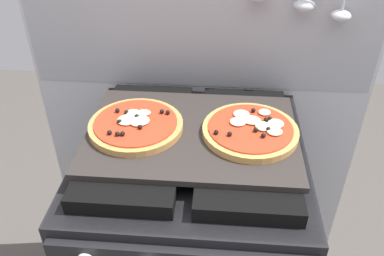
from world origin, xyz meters
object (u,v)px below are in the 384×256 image
Objects in this scene: pizza_left at (136,125)px; pizza_right at (251,130)px; stove at (192,248)px; baking_tray at (192,134)px.

pizza_left and pizza_right have the same top height.
stove is 3.70× the size of pizza_left.
stove is at bearing -178.70° from pizza_right.
pizza_left is (-0.15, 0.00, 0.48)m from stove.
pizza_right is at bearing 1.30° from stove.
pizza_left is at bearing -179.55° from pizza_right.
baking_tray reaches higher than stove.
stove is 0.50m from pizza_right.
pizza_left is 0.30m from pizza_right.
stove is 1.67× the size of baking_tray.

